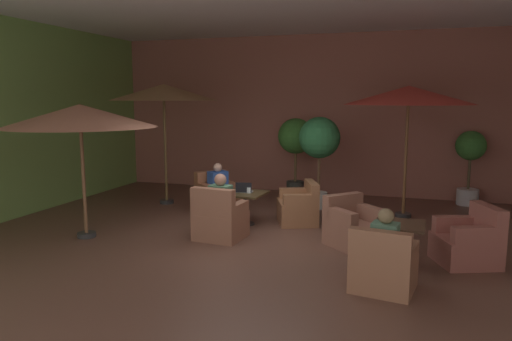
{
  "coord_description": "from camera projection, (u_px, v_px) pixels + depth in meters",
  "views": [
    {
      "loc": [
        2.53,
        -7.45,
        2.4
      ],
      "look_at": [
        0.0,
        0.46,
        1.14
      ],
      "focal_mm": 33.56,
      "sensor_mm": 36.0,
      "label": 1
    }
  ],
  "objects": [
    {
      "name": "patron_by_window",
      "position": [
        221.0,
        196.0,
        8.18
      ],
      "size": [
        0.38,
        0.28,
        0.68
      ],
      "color": "#507E5E",
      "rests_on": "ground_plane"
    },
    {
      "name": "patio_umbrella_center_beige",
      "position": [
        164.0,
        93.0,
        10.67
      ],
      "size": [
        2.4,
        2.4,
        2.71
      ],
      "color": "#2D2D2D",
      "rests_on": "ground_plane"
    },
    {
      "name": "potted_tree_left_corner",
      "position": [
        319.0,
        142.0,
        10.33
      ],
      "size": [
        0.9,
        0.9,
        2.01
      ],
      "color": "silver",
      "rests_on": "ground_plane"
    },
    {
      "name": "potted_tree_mid_left",
      "position": [
        296.0,
        142.0,
        11.42
      ],
      "size": [
        0.85,
        0.85,
        1.93
      ],
      "color": "#32332D",
      "rests_on": "ground_plane"
    },
    {
      "name": "iced_drink_cup",
      "position": [
        249.0,
        190.0,
        9.06
      ],
      "size": [
        0.08,
        0.08,
        0.11
      ],
      "primitive_type": "cylinder",
      "color": "white",
      "rests_on": "cafe_table_front_left"
    },
    {
      "name": "armchair_front_right_south",
      "position": [
        469.0,
        242.0,
        6.97
      ],
      "size": [
        1.01,
        1.0,
        0.87
      ],
      "color": "#A0574B",
      "rests_on": "ground_plane"
    },
    {
      "name": "wall_back_brick",
      "position": [
        305.0,
        115.0,
        12.15
      ],
      "size": [
        10.06,
        0.08,
        3.97
      ],
      "primitive_type": "cube",
      "color": "#A05D4D",
      "rests_on": "ground_plane"
    },
    {
      "name": "patron_blue_shirt",
      "position": [
        218.0,
        181.0,
        9.92
      ],
      "size": [
        0.42,
        0.45,
        0.65
      ],
      "color": "#294B9A",
      "rests_on": "ground_plane"
    },
    {
      "name": "cafe_table_front_left",
      "position": [
        245.0,
        199.0,
        9.13
      ],
      "size": [
        0.8,
        0.8,
        0.62
      ],
      "color": "black",
      "rests_on": "ground_plane"
    },
    {
      "name": "armchair_front_right_north",
      "position": [
        353.0,
        227.0,
        7.81
      ],
      "size": [
        1.07,
        1.07,
        0.82
      ],
      "color": "#955F4C",
      "rests_on": "ground_plane"
    },
    {
      "name": "open_laptop",
      "position": [
        244.0,
        190.0,
        9.13
      ],
      "size": [
        0.34,
        0.27,
        0.2
      ],
      "color": "#9EA0A5",
      "rests_on": "cafe_table_front_left"
    },
    {
      "name": "armchair_front_right_east",
      "position": [
        383.0,
        267.0,
        5.99
      ],
      "size": [
        0.85,
        0.81,
        0.83
      ],
      "color": "#986145",
      "rests_on": "ground_plane"
    },
    {
      "name": "wall_left_accent",
      "position": [
        6.0,
        120.0,
        9.35
      ],
      "size": [
        0.08,
        9.23,
        3.97
      ],
      "primitive_type": "cube",
      "color": "#729B4A",
      "rests_on": "ground_plane"
    },
    {
      "name": "armchair_front_left_north",
      "position": [
        217.0,
        198.0,
        10.01
      ],
      "size": [
        1.04,
        1.03,
        0.87
      ],
      "color": "#945638",
      "rests_on": "ground_plane"
    },
    {
      "name": "patio_umbrella_near_wall",
      "position": [
        409.0,
        96.0,
        9.4
      ],
      "size": [
        2.55,
        2.55,
        2.65
      ],
      "color": "#2D2D2D",
      "rests_on": "ground_plane"
    },
    {
      "name": "potted_tree_mid_right",
      "position": [
        470.0,
        157.0,
        10.73
      ],
      "size": [
        0.66,
        0.66,
        1.68
      ],
      "color": "silver",
      "rests_on": "ground_plane"
    },
    {
      "name": "patron_with_friend",
      "position": [
        385.0,
        236.0,
        5.97
      ],
      "size": [
        0.36,
        0.3,
        0.62
      ],
      "color": "#52775D",
      "rests_on": "ground_plane"
    },
    {
      "name": "ground_plane",
      "position": [
        248.0,
        241.0,
        8.14
      ],
      "size": [
        10.06,
        9.23,
        0.02
      ],
      "primitive_type": "cube",
      "color": "brown"
    },
    {
      "name": "cafe_table_front_right",
      "position": [
        399.0,
        232.0,
        6.88
      ],
      "size": [
        0.74,
        0.74,
        0.62
      ],
      "color": "black",
      "rests_on": "ground_plane"
    },
    {
      "name": "patio_umbrella_tall_red",
      "position": [
        80.0,
        116.0,
        8.05
      ],
      "size": [
        2.57,
        2.57,
        2.3
      ],
      "color": "#2D2D2D",
      "rests_on": "ground_plane"
    },
    {
      "name": "armchair_front_left_east",
      "position": [
        220.0,
        220.0,
        8.2
      ],
      "size": [
        0.84,
        0.8,
        0.92
      ],
      "color": "#935C45",
      "rests_on": "ground_plane"
    },
    {
      "name": "armchair_front_left_south",
      "position": [
        299.0,
        208.0,
        9.23
      ],
      "size": [
        0.95,
        1.0,
        0.81
      ],
      "color": "#996340",
      "rests_on": "ground_plane"
    }
  ]
}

